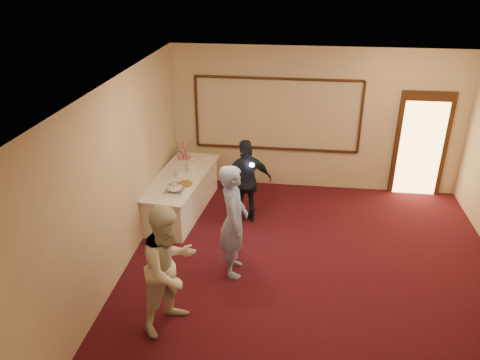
# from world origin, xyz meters

# --- Properties ---
(floor) EXTENTS (7.00, 7.00, 0.00)m
(floor) POSITION_xyz_m (0.00, 0.00, 0.00)
(floor) COLOR #330B12
(floor) RESTS_ON ground
(room_walls) EXTENTS (6.04, 7.04, 3.02)m
(room_walls) POSITION_xyz_m (0.00, 0.00, 2.03)
(room_walls) COLOR beige
(room_walls) RESTS_ON floor
(wall_molding) EXTENTS (3.45, 0.04, 1.55)m
(wall_molding) POSITION_xyz_m (-0.80, 3.47, 1.60)
(wall_molding) COLOR #311A0E
(wall_molding) RESTS_ON room_walls
(doorway) EXTENTS (1.05, 0.07, 2.20)m
(doorway) POSITION_xyz_m (2.15, 3.45, 1.08)
(doorway) COLOR #311A0E
(doorway) RESTS_ON floor
(buffet_table) EXTENTS (1.15, 2.43, 0.77)m
(buffet_table) POSITION_xyz_m (-2.54, 2.02, 0.39)
(buffet_table) COLOR white
(buffet_table) RESTS_ON floor
(pavlova_tray) EXTENTS (0.32, 0.47, 0.17)m
(pavlova_tray) POSITION_xyz_m (-2.46, 1.32, 0.84)
(pavlova_tray) COLOR silver
(pavlova_tray) RESTS_ON buffet_table
(cupcake_stand) EXTENTS (0.28, 0.28, 0.40)m
(cupcake_stand) POSITION_xyz_m (-2.68, 2.90, 0.91)
(cupcake_stand) COLOR #E85E8F
(cupcake_stand) RESTS_ON buffet_table
(plate_stack_a) EXTENTS (0.17, 0.17, 0.14)m
(plate_stack_a) POSITION_xyz_m (-2.55, 1.99, 0.84)
(plate_stack_a) COLOR white
(plate_stack_a) RESTS_ON buffet_table
(plate_stack_b) EXTENTS (0.21, 0.21, 0.17)m
(plate_stack_b) POSITION_xyz_m (-2.39, 2.30, 0.86)
(plate_stack_b) COLOR white
(plate_stack_b) RESTS_ON buffet_table
(tart) EXTENTS (0.28, 0.28, 0.06)m
(tart) POSITION_xyz_m (-2.34, 1.63, 0.80)
(tart) COLOR white
(tart) RESTS_ON buffet_table
(man) EXTENTS (0.52, 0.72, 1.84)m
(man) POSITION_xyz_m (-1.25, 0.22, 0.92)
(man) COLOR #97AEF1
(man) RESTS_ON floor
(woman) EXTENTS (1.04, 1.10, 1.79)m
(woman) POSITION_xyz_m (-1.91, -1.04, 0.90)
(woman) COLOR #EBE9CD
(woman) RESTS_ON floor
(guest) EXTENTS (1.04, 0.73, 1.63)m
(guest) POSITION_xyz_m (-1.24, 1.82, 0.82)
(guest) COLOR black
(guest) RESTS_ON floor
(camera_flash) EXTENTS (0.08, 0.06, 0.05)m
(camera_flash) POSITION_xyz_m (-1.12, 1.60, 1.26)
(camera_flash) COLOR white
(camera_flash) RESTS_ON guest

